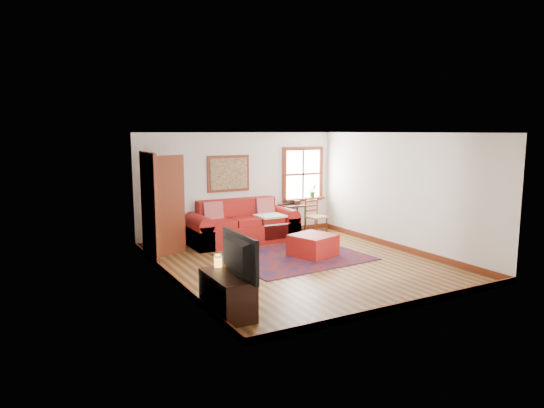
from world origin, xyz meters
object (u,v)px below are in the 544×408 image
media_cabinet (227,294)px  side_table (293,210)px  ladder_back_chair (315,215)px  red_ottoman (313,245)px  red_leather_sofa (242,228)px

media_cabinet → side_table: bearing=49.4°
ladder_back_chair → media_cabinet: (-3.95, -3.75, -0.22)m
red_ottoman → side_table: 2.25m
side_table → ladder_back_chair: ladder_back_chair is taller
ladder_back_chair → media_cabinet: bearing=-136.5°
ladder_back_chair → media_cabinet: 5.45m
red_leather_sofa → media_cabinet: size_ratio=2.42×
side_table → media_cabinet: 5.49m
media_cabinet → red_leather_sofa: bearing=62.1°
ladder_back_chair → side_table: bearing=132.6°
side_table → ladder_back_chair: bearing=-47.4°
red_leather_sofa → side_table: red_leather_sofa is taller
red_ottoman → ladder_back_chair: size_ratio=0.84×
side_table → red_leather_sofa: bearing=-171.4°
red_leather_sofa → red_ottoman: (0.71, -1.86, -0.10)m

